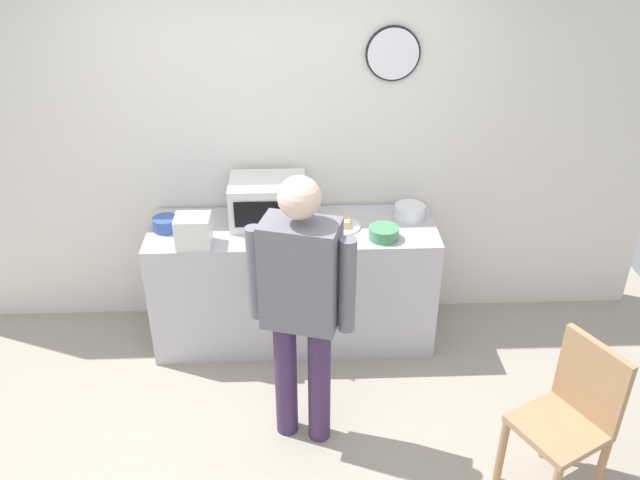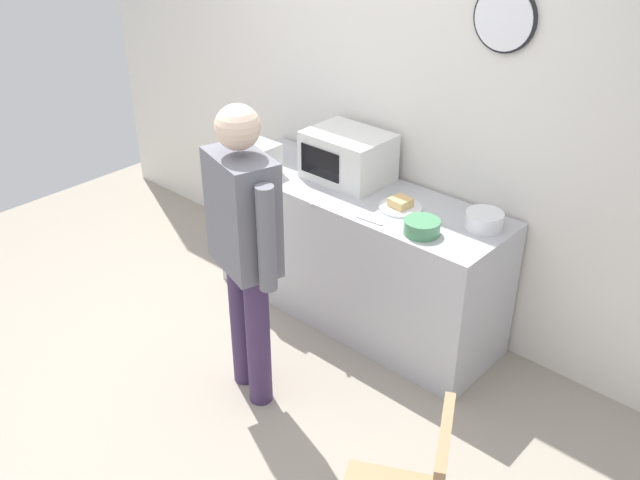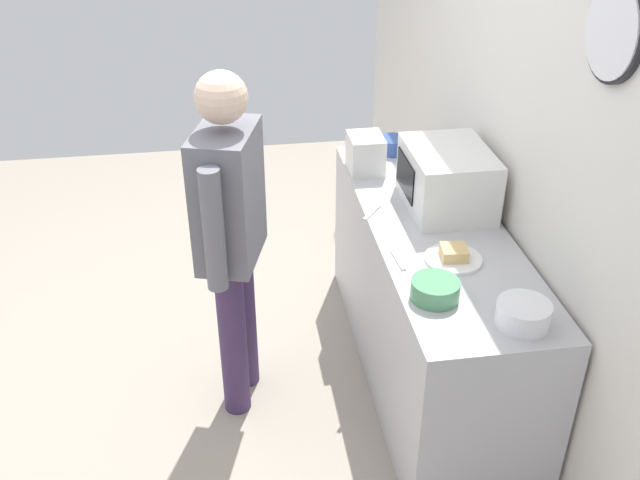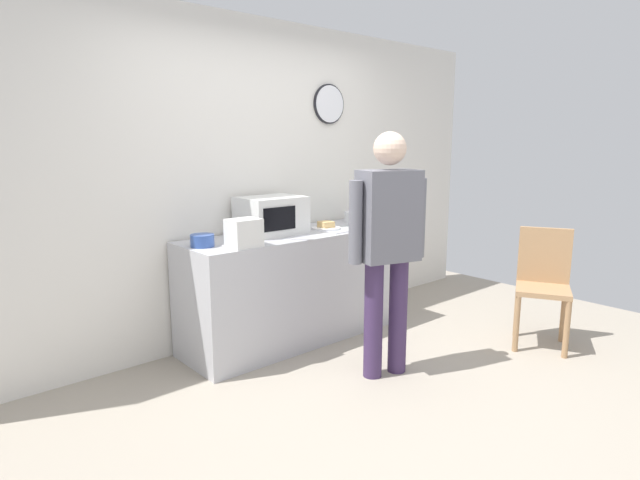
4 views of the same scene
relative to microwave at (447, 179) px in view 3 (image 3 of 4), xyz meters
The scene contains 12 objects.
ground_plane 1.68m from the microwave, 88.01° to the right, with size 6.00×6.00×0.00m, color #9E9384.
back_wall 0.39m from the microwave, 80.24° to the left, with size 5.40×0.13×2.60m.
kitchen_counter 0.63m from the microwave, 30.24° to the right, with size 1.92×0.62×0.89m, color #B7B7BC.
microwave is the anchor object (origin of this frame).
sandwich_plate 0.52m from the microwave, 12.73° to the right, with size 0.25×0.25×0.07m.
salad_bowl 0.80m from the microwave, 19.87° to the right, with size 0.20×0.20×0.08m, color #4C8E60.
cereal_bowl 0.97m from the microwave, ahead, with size 0.21×0.21×0.09m, color white.
mixing_bowl 0.69m from the microwave, behind, with size 0.17×0.17×0.09m, color #33519E.
toaster 0.55m from the microwave, 146.38° to the right, with size 0.22×0.18×0.20m, color silver.
fork_utensil 0.40m from the microwave, 87.14° to the right, with size 0.17×0.02×0.01m, color silver.
spoon_utensil 0.59m from the microwave, 37.57° to the right, with size 0.17×0.02×0.01m, color silver.
person_standing 1.08m from the microwave, 78.91° to the right, with size 0.57×0.34×1.69m.
Camera 3 is at (2.95, 0.25, 2.56)m, focal length 40.22 mm.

